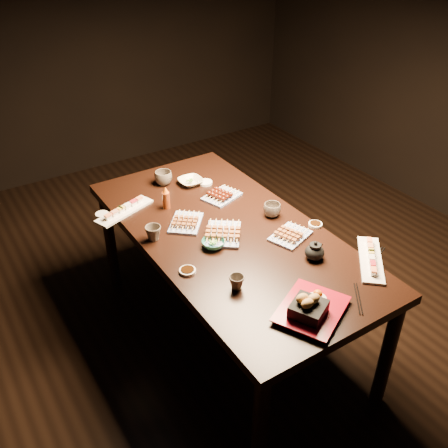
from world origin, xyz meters
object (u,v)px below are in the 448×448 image
at_px(yakitori_plate_right, 291,233).
at_px(teacup_near_left, 237,282).
at_px(dining_table, 229,285).
at_px(sushi_platter_far, 124,209).
at_px(teapot, 315,250).
at_px(sushi_platter_near, 371,257).
at_px(yakitori_plate_center, 223,231).
at_px(teacup_far_left, 153,233).
at_px(teacup_far_right, 163,178).
at_px(yakitori_plate_left, 186,220).
at_px(edamame_bowl_green, 213,244).
at_px(teacup_mid_right, 272,210).
at_px(edamame_bowl_cream, 191,182).
at_px(tempura_tray, 312,302).
at_px(condiment_bottle, 166,198).

height_order(yakitori_plate_right, teacup_near_left, teacup_near_left).
distance_m(dining_table, sushi_platter_far, 0.74).
bearing_deg(dining_table, teapot, -79.73).
height_order(sushi_platter_near, yakitori_plate_center, yakitori_plate_center).
bearing_deg(yakitori_plate_center, teacup_far_left, 99.58).
height_order(sushi_platter_far, teacup_far_right, teacup_far_right).
xyz_separation_m(sushi_platter_far, yakitori_plate_left, (0.23, -0.30, 0.01)).
bearing_deg(teacup_far_right, teacup_far_left, -121.85).
bearing_deg(sushi_platter_far, teacup_far_left, 73.66).
xyz_separation_m(edamame_bowl_green, teacup_mid_right, (0.43, 0.08, 0.02)).
bearing_deg(dining_table, yakitori_plate_center, -179.29).
distance_m(edamame_bowl_cream, tempura_tray, 1.29).
height_order(dining_table, teacup_far_left, teacup_far_left).
xyz_separation_m(teacup_far_right, condiment_bottle, (-0.12, -0.27, 0.02)).
xyz_separation_m(edamame_bowl_cream, teacup_far_right, (-0.14, 0.09, 0.02)).
distance_m(sushi_platter_near, teacup_mid_right, 0.61).
relative_size(dining_table, teacup_far_left, 21.42).
bearing_deg(tempura_tray, yakitori_plate_left, 70.32).
relative_size(tempura_tray, teacup_far_left, 3.74).
xyz_separation_m(edamame_bowl_green, teacup_far_left, (-0.23, 0.22, 0.02)).
xyz_separation_m(dining_table, tempura_tray, (-0.05, -0.71, 0.43)).
bearing_deg(tempura_tray, teacup_far_left, 83.75).
xyz_separation_m(teacup_mid_right, teacup_far_right, (-0.34, 0.66, 0.00)).
bearing_deg(yakitori_plate_center, dining_table, -35.03).
relative_size(yakitori_plate_center, edamame_bowl_green, 2.04).
distance_m(yakitori_plate_right, edamame_bowl_cream, 0.81).
bearing_deg(yakitori_plate_center, yakitori_plate_left, 65.71).
bearing_deg(sushi_platter_far, teacup_far_right, -172.11).
distance_m(sushi_platter_far, edamame_bowl_green, 0.61).
height_order(yakitori_plate_left, teacup_far_left, teacup_far_left).
bearing_deg(sushi_platter_far, yakitori_plate_center, 104.55).
relative_size(yakitori_plate_left, teapot, 1.89).
relative_size(sushi_platter_near, teacup_mid_right, 3.87).
height_order(teacup_far_right, condiment_bottle, condiment_bottle).
height_order(dining_table, condiment_bottle, condiment_bottle).
xyz_separation_m(sushi_platter_near, edamame_bowl_cream, (-0.36, 1.16, -0.01)).
distance_m(yakitori_plate_center, yakitori_plate_left, 0.23).
distance_m(tempura_tray, teacup_near_left, 0.36).
relative_size(teacup_near_left, teacup_far_right, 0.65).
distance_m(yakitori_plate_right, teacup_mid_right, 0.23).
relative_size(sushi_platter_near, yakitori_plate_left, 1.73).
xyz_separation_m(yakitori_plate_right, condiment_bottle, (-0.41, 0.62, 0.04)).
bearing_deg(teacup_far_left, sushi_platter_near, -42.37).
height_order(yakitori_plate_left, edamame_bowl_cream, yakitori_plate_left).
bearing_deg(sushi_platter_far, dining_table, 108.95).
distance_m(yakitori_plate_left, teapot, 0.72).
xyz_separation_m(yakitori_plate_right, edamame_bowl_cream, (-0.15, 0.79, -0.01)).
relative_size(sushi_platter_near, teacup_near_left, 5.31).
height_order(yakitori_plate_left, teapot, teapot).
xyz_separation_m(yakitori_plate_center, edamame_bowl_green, (-0.10, -0.06, -0.01)).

